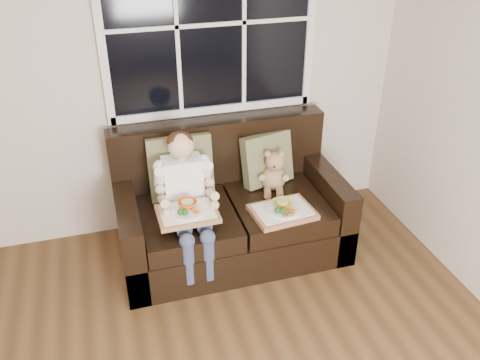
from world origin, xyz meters
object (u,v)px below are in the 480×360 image
object	(u,v)px
tray_left	(187,212)
child	(186,189)
tray_right	(282,211)
loveseat	(229,213)
teddy_bear	(274,174)

from	to	relation	value
tray_left	child	bearing A→B (deg)	80.96
child	tray_right	distance (m)	0.72
child	loveseat	bearing A→B (deg)	19.20
child	teddy_bear	size ratio (longest dim) A/B	2.67
loveseat	child	size ratio (longest dim) A/B	1.84
tray_left	tray_right	distance (m)	0.70
loveseat	tray_left	xyz separation A→B (m)	(-0.38, -0.29, 0.27)
loveseat	tray_left	world-z (taller)	loveseat
loveseat	child	xyz separation A→B (m)	(-0.35, -0.12, 0.35)
loveseat	tray_right	xyz separation A→B (m)	(0.31, -0.33, 0.17)
teddy_bear	tray_right	world-z (taller)	teddy_bear
loveseat	tray_left	bearing A→B (deg)	-142.31
child	teddy_bear	bearing A→B (deg)	11.67
child	teddy_bear	distance (m)	0.74
teddy_bear	tray_left	xyz separation A→B (m)	(-0.75, -0.32, -0.01)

